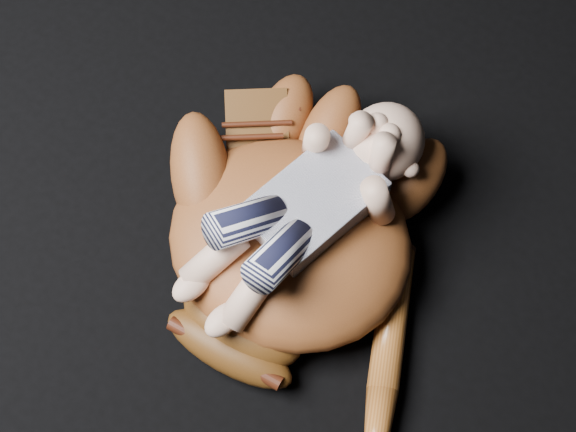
{
  "coord_description": "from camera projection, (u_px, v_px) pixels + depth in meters",
  "views": [
    {
      "loc": [
        0.22,
        -0.29,
        1.14
      ],
      "look_at": [
        -0.09,
        0.1,
        0.08
      ],
      "focal_mm": 55.0,
      "sensor_mm": 36.0,
      "label": 1
    }
  ],
  "objects": [
    {
      "name": "baseball_glove",
      "position": [
        290.0,
        236.0,
        1.16
      ],
      "size": [
        0.48,
        0.52,
        0.15
      ],
      "primitive_type": null,
      "rotation": [
        0.0,
        0.0,
        0.15
      ],
      "color": "#633015",
      "rests_on": "ground"
    },
    {
      "name": "newborn_baby",
      "position": [
        296.0,
        214.0,
        1.11
      ],
      "size": [
        0.24,
        0.41,
        0.16
      ],
      "primitive_type": null,
      "rotation": [
        0.0,
        0.0,
        -0.16
      ],
      "color": "#E0AD90",
      "rests_on": "baseball_glove"
    },
    {
      "name": "baseball_bat",
      "position": [
        380.0,
        409.0,
        1.12
      ],
      "size": [
        0.25,
        0.41,
        0.04
      ],
      "primitive_type": null,
      "rotation": [
        0.0,
        0.0,
        0.5
      ],
      "color": "#934E1C",
      "rests_on": "ground"
    }
  ]
}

